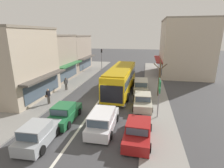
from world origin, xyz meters
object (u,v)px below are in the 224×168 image
object	(u,v)px
sedan_behind_bus_mid	(64,113)
directional_road_sign	(159,89)
traffic_light_downstreet	(102,56)
pedestrian_with_handbag_near	(48,95)
parked_sedan_kerb_second	(143,101)
parked_sedan_kerb_front	(138,131)
city_bus	(121,78)
pedestrian_browsing_midblock	(66,83)
hatchback_behind_bus_near	(38,134)
wagon_queue_far_back	(103,120)
street_tree_right	(159,80)
parked_wagon_kerb_third	(141,85)

from	to	relation	value
sedan_behind_bus_mid	directional_road_sign	bearing A→B (deg)	14.11
traffic_light_downstreet	sedan_behind_bus_mid	bearing A→B (deg)	-83.96
sedan_behind_bus_mid	pedestrian_with_handbag_near	world-z (taller)	pedestrian_with_handbag_near
sedan_behind_bus_mid	parked_sedan_kerb_second	xyz separation A→B (m)	(6.49, 4.24, 0.00)
parked_sedan_kerb_front	city_bus	bearing A→B (deg)	104.88
parked_sedan_kerb_second	directional_road_sign	xyz separation A→B (m)	(1.36, -2.27, 2.04)
traffic_light_downstreet	pedestrian_browsing_midblock	xyz separation A→B (m)	(-1.07, -14.62, -1.79)
city_bus	pedestrian_with_handbag_near	world-z (taller)	city_bus
hatchback_behind_bus_near	directional_road_sign	xyz separation A→B (m)	(8.09, 5.38, 1.99)
wagon_queue_far_back	parked_sedan_kerb_front	distance (m)	2.89
parked_sedan_kerb_second	street_tree_right	bearing A→B (deg)	63.38
pedestrian_browsing_midblock	pedestrian_with_handbag_near	bearing A→B (deg)	-86.69
traffic_light_downstreet	parked_sedan_kerb_second	bearing A→B (deg)	-63.83
wagon_queue_far_back	pedestrian_with_handbag_near	world-z (taller)	pedestrian_with_handbag_near
parked_wagon_kerb_third	traffic_light_downstreet	bearing A→B (deg)	123.60
city_bus	hatchback_behind_bus_near	bearing A→B (deg)	-108.08
parked_sedan_kerb_front	parked_sedan_kerb_second	xyz separation A→B (m)	(0.18, 5.87, 0.00)
directional_road_sign	pedestrian_with_handbag_near	xyz separation A→B (m)	(-10.99, 0.89, -1.64)
city_bus	traffic_light_downstreet	world-z (taller)	traffic_light_downstreet
parked_sedan_kerb_second	pedestrian_with_handbag_near	xyz separation A→B (m)	(-9.64, -1.38, 0.40)
sedan_behind_bus_mid	parked_sedan_kerb_second	world-z (taller)	same
hatchback_behind_bus_near	parked_sedan_kerb_second	xyz separation A→B (m)	(6.74, 7.65, -0.05)
street_tree_right	pedestrian_browsing_midblock	size ratio (longest dim) A/B	2.76
sedan_behind_bus_mid	parked_wagon_kerb_third	distance (m)	11.27
directional_road_sign	pedestrian_browsing_midblock	size ratio (longest dim) A/B	2.21
wagon_queue_far_back	parked_wagon_kerb_third	size ratio (longest dim) A/B	0.99
city_bus	parked_sedan_kerb_front	distance (m)	10.52
city_bus	parked_sedan_kerb_second	bearing A→B (deg)	-55.94
sedan_behind_bus_mid	parked_sedan_kerb_front	size ratio (longest dim) A/B	1.00
sedan_behind_bus_mid	pedestrian_with_handbag_near	xyz separation A→B (m)	(-3.15, 2.86, 0.40)
city_bus	directional_road_sign	size ratio (longest dim) A/B	3.03
traffic_light_downstreet	pedestrian_with_handbag_near	bearing A→B (deg)	-92.36
sedan_behind_bus_mid	wagon_queue_far_back	distance (m)	3.64
traffic_light_downstreet	pedestrian_with_handbag_near	world-z (taller)	traffic_light_downstreet
parked_sedan_kerb_front	parked_sedan_kerb_second	distance (m)	5.87
city_bus	parked_sedan_kerb_front	xyz separation A→B (m)	(2.68, -10.10, -1.22)
wagon_queue_far_back	pedestrian_browsing_midblock	size ratio (longest dim) A/B	2.76
parked_sedan_kerb_front	pedestrian_with_handbag_near	bearing A→B (deg)	154.63
parked_sedan_kerb_second	pedestrian_with_handbag_near	size ratio (longest dim) A/B	2.61
sedan_behind_bus_mid	directional_road_sign	world-z (taller)	directional_road_sign
wagon_queue_far_back	traffic_light_downstreet	world-z (taller)	traffic_light_downstreet
parked_wagon_kerb_third	parked_sedan_kerb_front	bearing A→B (deg)	-89.09
traffic_light_downstreet	directional_road_sign	bearing A→B (deg)	-63.29
street_tree_right	pedestrian_browsing_midblock	bearing A→B (deg)	-179.26
city_bus	sedan_behind_bus_mid	xyz separation A→B (m)	(-3.62, -8.47, -1.22)
hatchback_behind_bus_near	directional_road_sign	bearing A→B (deg)	33.60
street_tree_right	sedan_behind_bus_mid	bearing A→B (deg)	-136.74
parked_sedan_kerb_second	pedestrian_browsing_midblock	bearing A→B (deg)	161.21
street_tree_right	hatchback_behind_bus_near	bearing A→B (deg)	-127.28
sedan_behind_bus_mid	parked_wagon_kerb_third	bearing A→B (deg)	57.05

